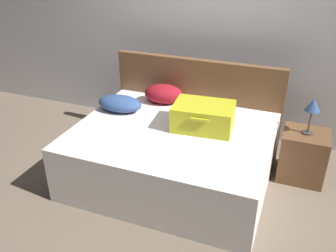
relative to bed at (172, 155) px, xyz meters
name	(u,v)px	position (x,y,z in m)	size (l,w,h in m)	color
ground_plane	(157,201)	(0.00, -0.40, -0.28)	(12.00, 12.00, 0.00)	#6B5B4C
back_wall	(211,25)	(0.00, 1.25, 1.02)	(8.00, 0.10, 2.60)	silver
bed	(172,155)	(0.00, 0.00, 0.00)	(1.86, 1.50, 0.56)	silver
headboard	(197,103)	(0.00, 0.79, 0.23)	(1.90, 0.08, 1.03)	brown
hard_case_large	(203,116)	(0.26, 0.16, 0.40)	(0.60, 0.46, 0.24)	gold
pillow_near_headboard	(164,94)	(-0.32, 0.58, 0.38)	(0.43, 0.28, 0.21)	maroon
pillow_center_head	(120,103)	(-0.67, 0.21, 0.36)	(0.48, 0.28, 0.16)	navy
nightstand	(303,156)	(1.21, 0.50, -0.02)	(0.44, 0.40, 0.51)	brown
table_lamp	(313,107)	(1.21, 0.50, 0.51)	(0.14, 0.14, 0.36)	#3F3833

